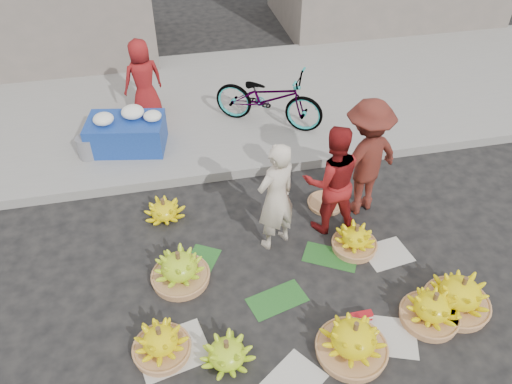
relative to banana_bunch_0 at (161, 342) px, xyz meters
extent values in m
plane|color=black|center=(1.41, 0.60, -0.17)|extent=(80.00, 80.00, 0.00)
cube|color=gray|center=(1.41, 2.80, -0.10)|extent=(40.00, 0.25, 0.15)
cube|color=gray|center=(1.41, 4.90, -0.11)|extent=(40.00, 4.00, 0.12)
cylinder|color=#A97147|center=(0.00, 0.00, -0.13)|extent=(0.58, 0.58, 0.09)
cylinder|color=#523820|center=(0.00, 0.00, 0.18)|extent=(0.05, 0.05, 0.12)
cylinder|color=#523820|center=(0.63, -0.24, 0.10)|extent=(0.05, 0.05, 0.12)
cylinder|color=#A97147|center=(1.88, -0.41, -0.13)|extent=(0.72, 0.72, 0.09)
cylinder|color=#523820|center=(1.88, -0.41, 0.25)|extent=(0.05, 0.05, 0.12)
cylinder|color=#A97147|center=(2.85, -0.20, -0.13)|extent=(0.62, 0.62, 0.09)
cylinder|color=#523820|center=(2.85, -0.20, 0.20)|extent=(0.05, 0.05, 0.12)
cylinder|color=#A97147|center=(3.22, -0.11, -0.13)|extent=(0.71, 0.71, 0.09)
cylinder|color=#523820|center=(3.22, -0.11, 0.25)|extent=(0.05, 0.05, 0.12)
cylinder|color=#A97147|center=(2.44, 0.98, -0.13)|extent=(0.54, 0.54, 0.09)
cylinder|color=#523820|center=(2.44, 0.98, 0.16)|extent=(0.05, 0.05, 0.12)
cylinder|color=#A97147|center=(0.28, 0.92, -0.13)|extent=(0.66, 0.66, 0.09)
cylinder|color=#523820|center=(0.28, 0.92, 0.22)|extent=(0.05, 0.05, 0.12)
cylinder|color=#523820|center=(0.17, 2.06, 0.08)|extent=(0.05, 0.05, 0.12)
cylinder|color=#A97147|center=(2.36, 1.84, -0.14)|extent=(0.49, 0.49, 0.05)
cube|color=#A91219|center=(2.13, -0.05, -0.12)|extent=(0.24, 0.08, 0.10)
imported|color=beige|center=(1.50, 1.29, 0.57)|extent=(0.64, 0.56, 1.48)
imported|color=maroon|center=(2.24, 1.45, 0.58)|extent=(0.77, 0.62, 1.49)
imported|color=maroon|center=(2.77, 1.71, 0.65)|extent=(1.19, 0.91, 1.63)
cube|color=navy|center=(-0.25, 3.67, 0.19)|extent=(1.25, 0.91, 0.47)
ellipsoid|color=white|center=(-0.53, 3.63, 0.51)|extent=(0.30, 0.30, 0.17)
ellipsoid|color=white|center=(-0.11, 3.72, 0.52)|extent=(0.34, 0.34, 0.19)
ellipsoid|color=white|center=(0.18, 3.58, 0.50)|extent=(0.27, 0.27, 0.15)
cylinder|color=slate|center=(-0.84, 3.54, 0.12)|extent=(0.29, 0.29, 0.33)
imported|color=maroon|center=(0.09, 4.58, 0.61)|extent=(0.75, 0.60, 1.33)
imported|color=gray|center=(2.02, 3.89, 0.43)|extent=(1.50, 1.88, 0.96)
camera|label=1|loc=(0.32, -3.03, 4.34)|focal=35.00mm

